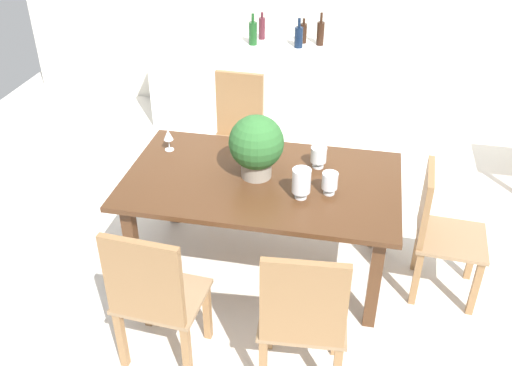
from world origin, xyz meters
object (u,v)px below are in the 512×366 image
object	(u,v)px
crystal_vase_center_near	(301,181)
wine_bottle_dark	(299,37)
wine_bottle_amber	(303,33)
kitchen_counter	(246,84)
chair_near_right	(303,317)
chair_far_left	(237,130)
crystal_vase_right	(330,181)
crystal_vase_left	(319,155)
wine_bottle_green	(253,33)
wine_bottle_tall	(320,33)
wine_bottle_clear	(262,28)
chair_near_left	(153,295)
dining_table	(262,190)
flower_centerpiece	(256,145)
wine_glass	(168,136)
chair_foot_end	(438,228)

from	to	relation	value
crystal_vase_center_near	wine_bottle_dark	xyz separation A→B (m)	(-0.34, 2.26, 0.16)
wine_bottle_amber	wine_bottle_dark	size ratio (longest dim) A/B	0.85
kitchen_counter	chair_near_right	bearing A→B (deg)	-72.39
chair_far_left	crystal_vase_right	distance (m)	1.41
kitchen_counter	wine_bottle_dark	world-z (taller)	wine_bottle_dark
crystal_vase_left	wine_bottle_green	distance (m)	2.05
crystal_vase_center_near	wine_bottle_tall	bearing A→B (deg)	93.60
crystal_vase_left	chair_near_right	bearing A→B (deg)	-86.75
wine_bottle_tall	wine_bottle_amber	bearing A→B (deg)	170.04
crystal_vase_left	kitchen_counter	bearing A→B (deg)	115.46
crystal_vase_right	wine_bottle_clear	world-z (taller)	wine_bottle_clear
chair_far_left	chair_near_left	distance (m)	1.98
crystal_vase_center_near	wine_bottle_clear	bearing A→B (deg)	106.61
chair_near_right	wine_bottle_dark	xyz separation A→B (m)	(-0.47, 3.08, 0.47)
dining_table	wine_bottle_amber	size ratio (longest dim) A/B	7.67
wine_bottle_green	wine_bottle_amber	xyz separation A→B (m)	(0.46, 0.15, -0.02)
chair_near_left	wine_bottle_dark	distance (m)	3.13
chair_near_right	crystal_vase_right	size ratio (longest dim) A/B	6.66
chair_far_left	chair_near_left	bearing A→B (deg)	-88.54
crystal_vase_left	crystal_vase_center_near	distance (m)	0.40
chair_far_left	wine_bottle_green	xyz separation A→B (m)	(-0.09, 1.09, 0.48)
wine_bottle_amber	crystal_vase_left	bearing A→B (deg)	-79.30
chair_far_left	kitchen_counter	bearing A→B (deg)	100.82
dining_table	chair_far_left	distance (m)	1.08
wine_bottle_amber	wine_bottle_tall	distance (m)	0.17
crystal_vase_left	crystal_vase_right	size ratio (longest dim) A/B	1.01
chair_far_left	flower_centerpiece	xyz separation A→B (m)	(0.36, -0.97, 0.42)
chair_far_left	wine_glass	size ratio (longest dim) A/B	6.41
crystal_vase_right	wine_glass	world-z (taller)	wine_glass
wine_bottle_dark	flower_centerpiece	bearing A→B (deg)	-89.51
chair_near_right	crystal_vase_left	xyz separation A→B (m)	(-0.07, 1.20, 0.29)
wine_bottle_green	wine_bottle_dark	bearing A→B (deg)	1.28
wine_glass	kitchen_counter	size ratio (longest dim) A/B	0.08
flower_centerpiece	wine_bottle_tall	world-z (taller)	wine_bottle_tall
dining_table	wine_bottle_amber	world-z (taller)	wine_bottle_amber
chair_near_left	wine_bottle_green	distance (m)	3.11
wine_bottle_green	wine_bottle_dark	size ratio (longest dim) A/B	1.07
dining_table	wine_bottle_tall	xyz separation A→B (m)	(0.13, 2.20, 0.38)
chair_foot_end	wine_bottle_dark	xyz separation A→B (m)	(-1.22, 2.09, 0.51)
wine_bottle_clear	flower_centerpiece	bearing A→B (deg)	-79.80
chair_foot_end	crystal_vase_center_near	xyz separation A→B (m)	(-0.88, -0.18, 0.35)
dining_table	crystal_vase_center_near	distance (m)	0.39
chair_far_left	wine_bottle_green	bearing A→B (deg)	96.67
wine_glass	wine_bottle_dark	bearing A→B (deg)	70.28
chair_near_left	wine_bottle_tall	size ratio (longest dim) A/B	3.21
dining_table	crystal_vase_center_near	size ratio (longest dim) A/B	8.89
dining_table	chair_near_right	size ratio (longest dim) A/B	1.82
crystal_vase_center_near	wine_bottle_dark	distance (m)	2.29
crystal_vase_left	chair_far_left	bearing A→B (deg)	134.14
chair_foot_end	wine_bottle_tall	distance (m)	2.48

